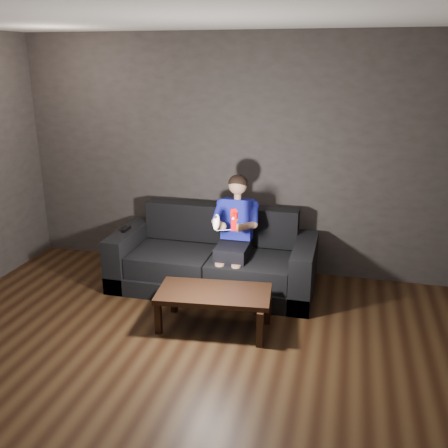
# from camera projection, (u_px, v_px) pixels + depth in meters

# --- Properties ---
(floor) EXTENTS (5.00, 5.00, 0.00)m
(floor) POSITION_uv_depth(u_px,v_px,m) (155.00, 390.00, 3.81)
(floor) COLOR black
(floor) RESTS_ON ground
(back_wall) EXTENTS (5.00, 0.04, 2.70)m
(back_wall) POSITION_uv_depth(u_px,v_px,m) (232.00, 156.00, 5.69)
(back_wall) COLOR #373230
(back_wall) RESTS_ON ground
(ceiling) EXTENTS (5.00, 5.00, 0.02)m
(ceiling) POSITION_uv_depth(u_px,v_px,m) (136.00, 7.00, 2.96)
(ceiling) COLOR white
(ceiling) RESTS_ON back_wall
(sofa) EXTENTS (2.18, 0.94, 0.84)m
(sofa) POSITION_uv_depth(u_px,v_px,m) (214.00, 263.00, 5.47)
(sofa) COLOR black
(sofa) RESTS_ON floor
(child) EXTENTS (0.48, 0.59, 1.19)m
(child) POSITION_uv_depth(u_px,v_px,m) (235.00, 226.00, 5.22)
(child) COLOR black
(child) RESTS_ON sofa
(wii_remote_red) EXTENTS (0.07, 0.09, 0.21)m
(wii_remote_red) POSITION_uv_depth(u_px,v_px,m) (234.00, 220.00, 4.70)
(wii_remote_red) COLOR #DA0105
(wii_remote_red) RESTS_ON child
(nunchuk_white) EXTENTS (0.08, 0.11, 0.17)m
(nunchuk_white) POSITION_uv_depth(u_px,v_px,m) (216.00, 222.00, 4.76)
(nunchuk_white) COLOR white
(nunchuk_white) RESTS_ON child
(wii_remote_black) EXTENTS (0.04, 0.17, 0.03)m
(wii_remote_black) POSITION_uv_depth(u_px,v_px,m) (126.00, 229.00, 5.52)
(wii_remote_black) COLOR black
(wii_remote_black) RESTS_ON sofa
(coffee_table) EXTENTS (1.09, 0.62, 0.38)m
(coffee_table) POSITION_uv_depth(u_px,v_px,m) (214.00, 296.00, 4.59)
(coffee_table) COLOR black
(coffee_table) RESTS_ON floor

